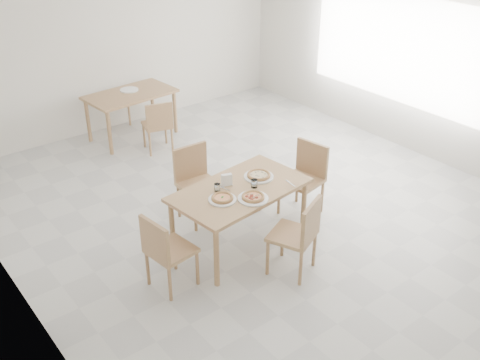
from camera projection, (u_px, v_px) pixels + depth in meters
room at (396, 48)px, 8.42m from camera, size 7.28×7.00×7.00m
main_table at (240, 194)px, 6.26m from camera, size 1.62×1.03×0.75m
chair_south at (300, 232)px, 5.87m from camera, size 0.59×0.59×0.90m
chair_north at (196, 178)px, 6.86m from camera, size 0.48×0.48×0.93m
chair_west at (165, 248)px, 5.65m from camera, size 0.48×0.48×0.86m
chair_east at (306, 173)px, 6.98m from camera, size 0.53×0.53×0.92m
plate_margherita at (222, 200)px, 5.99m from camera, size 0.30×0.30×0.02m
plate_mushroom at (259, 177)px, 6.43m from camera, size 0.34×0.34×0.02m
plate_pepperoni at (253, 198)px, 6.01m from camera, size 0.33×0.33×0.02m
pizza_margherita at (222, 198)px, 5.98m from camera, size 0.24×0.24×0.03m
pizza_mushroom at (259, 175)px, 6.42m from camera, size 0.29×0.29×0.03m
pizza_pepperoni at (253, 197)px, 6.00m from camera, size 0.33×0.33×0.03m
tumbler_a at (254, 184)px, 6.22m from camera, size 0.07×0.07×0.09m
tumbler_b at (217, 188)px, 6.14m from camera, size 0.07×0.07×0.09m
napkin_holder at (227, 180)px, 6.23m from camera, size 0.14×0.10×0.15m
fork_a at (290, 183)px, 6.31m from camera, size 0.04×0.18×0.01m
fork_b at (224, 188)px, 6.21m from camera, size 0.06×0.18×0.01m
second_table at (130, 99)px, 8.91m from camera, size 1.43×0.89×0.75m
chair_back_s at (158, 123)px, 8.50m from camera, size 0.50×0.50×0.83m
chair_back_n at (111, 95)px, 9.50m from camera, size 0.46×0.46×0.86m
plate_empty at (129, 90)px, 8.97m from camera, size 0.29×0.29×0.02m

